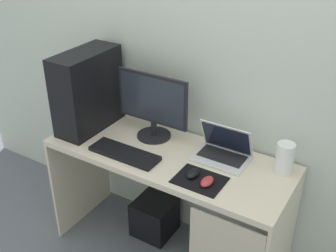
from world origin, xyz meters
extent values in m
plane|color=slate|center=(0.00, 0.00, 0.00)|extent=(8.00, 8.00, 0.00)
cube|color=beige|center=(0.00, 0.32, 1.30)|extent=(4.00, 0.04, 2.60)
cube|color=beige|center=(0.00, 0.00, 0.76)|extent=(1.45, 0.55, 0.03)
cube|color=beige|center=(-0.71, 0.00, 0.37)|extent=(0.02, 0.55, 0.74)
cube|color=black|center=(-0.59, 0.02, 1.02)|extent=(0.20, 0.46, 0.50)
cylinder|color=black|center=(-0.18, 0.12, 0.78)|extent=(0.21, 0.21, 0.01)
cylinder|color=black|center=(-0.18, 0.12, 0.83)|extent=(0.04, 0.04, 0.09)
cube|color=black|center=(-0.18, 0.11, 1.03)|extent=(0.47, 0.02, 0.31)
cube|color=#232833|center=(-0.18, 0.10, 1.03)|extent=(0.44, 0.00, 0.28)
cube|color=silver|center=(0.29, 0.10, 0.78)|extent=(0.30, 0.21, 0.01)
cube|color=black|center=(0.29, 0.12, 0.79)|extent=(0.26, 0.13, 0.00)
cube|color=silver|center=(0.29, 0.17, 0.88)|extent=(0.30, 0.09, 0.19)
cube|color=black|center=(0.29, 0.16, 0.88)|extent=(0.28, 0.08, 0.17)
cylinder|color=white|center=(0.62, 0.16, 0.86)|extent=(0.09, 0.09, 0.18)
cube|color=black|center=(-0.20, -0.15, 0.79)|extent=(0.42, 0.14, 0.02)
cube|color=black|center=(0.28, -0.14, 0.78)|extent=(0.26, 0.20, 0.00)
ellipsoid|color=black|center=(0.23, -0.13, 0.80)|extent=(0.06, 0.10, 0.03)
ellipsoid|color=#B23333|center=(0.33, -0.15, 0.80)|extent=(0.06, 0.10, 0.03)
cube|color=black|center=(-0.18, 0.11, 0.13)|extent=(0.26, 0.26, 0.26)
camera|label=1|loc=(1.06, -1.72, 2.07)|focal=44.44mm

